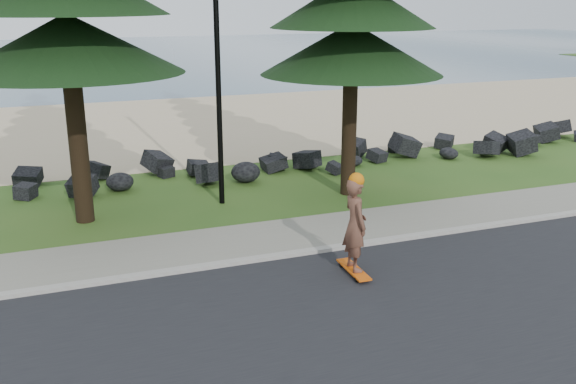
% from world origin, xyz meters
% --- Properties ---
extents(ground, '(160.00, 160.00, 0.00)m').
position_xyz_m(ground, '(0.00, 0.00, 0.00)').
color(ground, '#294E18').
rests_on(ground, ground).
extents(road, '(160.00, 7.00, 0.02)m').
position_xyz_m(road, '(0.00, -4.50, 0.01)').
color(road, black).
rests_on(road, ground).
extents(kerb, '(160.00, 0.20, 0.10)m').
position_xyz_m(kerb, '(0.00, -0.90, 0.05)').
color(kerb, '#9F9A8F').
rests_on(kerb, ground).
extents(sidewalk, '(160.00, 2.00, 0.08)m').
position_xyz_m(sidewalk, '(0.00, 0.20, 0.04)').
color(sidewalk, slate).
rests_on(sidewalk, ground).
extents(beach_sand, '(160.00, 15.00, 0.01)m').
position_xyz_m(beach_sand, '(0.00, 14.50, 0.01)').
color(beach_sand, tan).
rests_on(beach_sand, ground).
extents(ocean, '(160.00, 58.00, 0.01)m').
position_xyz_m(ocean, '(0.00, 51.00, 0.00)').
color(ocean, '#365368').
rests_on(ocean, ground).
extents(seawall_boulders, '(60.00, 2.40, 1.10)m').
position_xyz_m(seawall_boulders, '(0.00, 5.60, 0.00)').
color(seawall_boulders, black).
rests_on(seawall_boulders, ground).
extents(lamp_post, '(0.25, 0.14, 8.14)m').
position_xyz_m(lamp_post, '(0.00, 3.20, 4.13)').
color(lamp_post, black).
rests_on(lamp_post, ground).
extents(skateboarder, '(0.47, 1.12, 2.06)m').
position_xyz_m(skateboarder, '(1.23, -2.19, 1.04)').
color(skateboarder, '#DA540C').
rests_on(skateboarder, ground).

